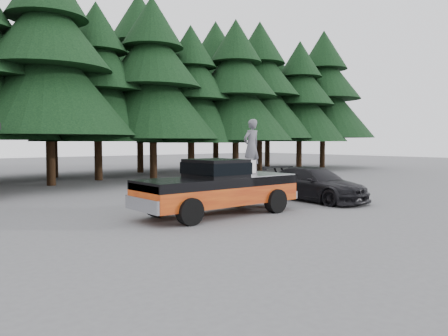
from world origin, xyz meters
TOP-DOWN VIEW (x-y plane):
  - ground at (0.00, 0.00)m, footprint 120.00×120.00m
  - pickup_truck at (0.14, 0.63)m, footprint 6.00×2.04m
  - truck_cab at (0.04, 0.63)m, footprint 1.66×1.90m
  - air_compressor at (1.37, 0.71)m, footprint 0.76×0.64m
  - man_on_bed at (2.00, 0.94)m, footprint 0.76×0.52m
  - parked_car at (5.55, 0.79)m, footprint 2.23×4.98m
  - treeline at (0.42, 17.20)m, footprint 60.15×16.05m

SIDE VIEW (x-z plane):
  - ground at x=0.00m, z-range 0.00..0.00m
  - pickup_truck at x=0.14m, z-range 0.00..1.33m
  - parked_car at x=5.55m, z-range 0.00..1.42m
  - air_compressor at x=1.37m, z-range 1.33..1.83m
  - truck_cab at x=0.04m, z-range 1.33..1.92m
  - man_on_bed at x=2.00m, z-range 1.33..3.35m
  - treeline at x=0.42m, z-range -1.03..16.47m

